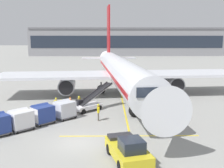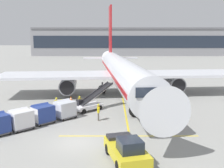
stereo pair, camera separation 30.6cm
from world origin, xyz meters
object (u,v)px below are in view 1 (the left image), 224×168
baggage_cart_lead (65,109)px  ground_crew_wingwalker (98,111)px  parked_airplane (120,71)px  safety_cone_engine_keepout (70,99)px  belt_loader (89,103)px  pushback_tug (128,150)px  baggage_cart_third (21,119)px  ground_crew_marshaller (56,104)px  ground_crew_by_carts (61,106)px  baggage_cart_second (43,114)px  ground_crew_by_loader (79,103)px

baggage_cart_lead → ground_crew_wingwalker: size_ratio=1.46×
parked_airplane → safety_cone_engine_keepout: size_ratio=60.61×
belt_loader → pushback_tug: belt_loader is taller
ground_crew_wingwalker → safety_cone_engine_keepout: (-4.04, 8.06, -0.63)m
baggage_cart_lead → parked_airplane: bearing=62.4°
belt_loader → baggage_cart_third: 8.78m
ground_crew_marshaller → ground_crew_by_carts: bearing=-51.5°
belt_loader → baggage_cart_lead: 3.93m
parked_airplane → pushback_tug: (-0.37, -21.89, -2.66)m
baggage_cart_lead → baggage_cart_second: (-1.87, -1.68, 0.00)m
ground_crew_by_carts → safety_cone_engine_keepout: (0.11, 6.01, -0.63)m
baggage_cart_second → safety_cone_engine_keepout: baggage_cart_second is taller
ground_crew_by_loader → pushback_tug: bearing=-69.7°
safety_cone_engine_keepout → baggage_cart_third: bearing=-105.2°
baggage_cart_second → ground_crew_wingwalker: (5.42, 0.91, -0.00)m
baggage_cart_lead → pushback_tug: size_ratio=0.53×
pushback_tug → safety_cone_engine_keepout: size_ratio=6.42×
baggage_cart_lead → baggage_cart_third: same height
pushback_tug → ground_crew_by_loader: 13.59m
belt_loader → baggage_cart_third: belt_loader is taller
parked_airplane → baggage_cart_second: parked_airplane is taller
parked_airplane → ground_crew_by_loader: parked_airplane is taller
baggage_cart_second → safety_cone_engine_keepout: (1.38, 8.97, -0.64)m
safety_cone_engine_keepout → ground_crew_wingwalker: bearing=-63.4°
pushback_tug → ground_crew_by_loader: size_ratio=2.75×
baggage_cart_third → ground_crew_wingwalker: (6.96, 2.72, -0.00)m
ground_crew_by_carts → ground_crew_wingwalker: same height
belt_loader → ground_crew_marshaller: belt_loader is taller
ground_crew_wingwalker → parked_airplane: bearing=77.9°
baggage_cart_third → ground_crew_by_carts: 5.53m
parked_airplane → ground_crew_by_carts: bearing=-122.7°
baggage_cart_second → parked_airplane: bearing=59.2°
parked_airplane → ground_crew_wingwalker: size_ratio=25.94×
pushback_tug → safety_cone_engine_keepout: pushback_tug is taller
ground_crew_wingwalker → baggage_cart_second: bearing=-170.4°
baggage_cart_lead → ground_crew_marshaller: 2.53m
baggage_cart_third → ground_crew_marshaller: (2.11, 5.65, -0.00)m
parked_airplane → safety_cone_engine_keepout: 8.84m
baggage_cart_second → pushback_tug: size_ratio=0.53×
ground_crew_by_loader → ground_crew_wingwalker: same height
parked_airplane → pushback_tug: parked_airplane is taller
belt_loader → parked_airplane: bearing=65.9°
safety_cone_engine_keepout → ground_crew_by_loader: bearing=-69.0°
ground_crew_by_carts → baggage_cart_lead: bearing=-65.0°
baggage_cart_third → pushback_tug: bearing=-34.4°
pushback_tug → belt_loader: bearing=105.4°
belt_loader → ground_crew_by_carts: (-2.93, -1.88, 0.13)m
baggage_cart_third → safety_cone_engine_keepout: size_ratio=3.41×
baggage_cart_second → ground_crew_marshaller: size_ratio=1.46×
pushback_tug → ground_crew_wingwalker: bearing=104.6°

